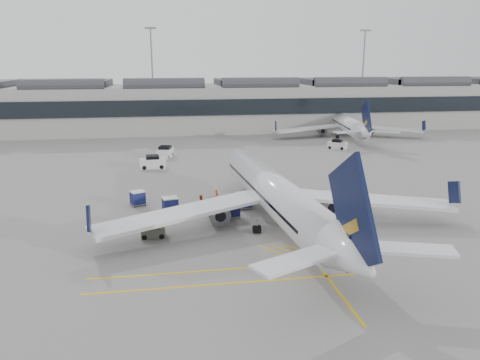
{
  "coord_description": "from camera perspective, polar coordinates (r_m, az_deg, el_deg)",
  "views": [
    {
      "loc": [
        -2.34,
        -45.29,
        16.69
      ],
      "look_at": [
        5.65,
        3.98,
        4.0
      ],
      "focal_mm": 35.0,
      "sensor_mm": 36.0,
      "label": 1
    }
  ],
  "objects": [
    {
      "name": "ramp_agent_b",
      "position": [
        53.44,
        -4.83,
        -2.86
      ],
      "size": [
        1.22,
        1.15,
        1.99
      ],
      "primitive_type": "imported",
      "rotation": [
        0.0,
        0.0,
        3.68
      ],
      "color": "#DF460B",
      "rests_on": "ground"
    },
    {
      "name": "baggage_cart_c",
      "position": [
        56.92,
        -12.36,
        -2.13
      ],
      "size": [
        2.09,
        1.94,
        1.76
      ],
      "rotation": [
        0.0,
        0.0,
        0.42
      ],
      "color": "gray",
      "rests_on": "ground"
    },
    {
      "name": "service_van_left",
      "position": [
        76.35,
        -10.59,
        2.11
      ],
      "size": [
        4.13,
        2.18,
        2.09
      ],
      "rotation": [
        0.0,
        0.0,
        0.04
      ],
      "color": "silver",
      "rests_on": "ground"
    },
    {
      "name": "light_masts",
      "position": [
        131.31,
        -9.15,
        13.13
      ],
      "size": [
        113.0,
        0.6,
        25.45
      ],
      "color": "slate",
      "rests_on": "ground"
    },
    {
      "name": "baggage_cart_d",
      "position": [
        53.25,
        -8.51,
        -3.02
      ],
      "size": [
        2.05,
        1.8,
        1.89
      ],
      "rotation": [
        0.0,
        0.0,
        0.19
      ],
      "color": "gray",
      "rests_on": "ground"
    },
    {
      "name": "service_van_mid",
      "position": [
        84.55,
        -9.1,
        3.35
      ],
      "size": [
        3.07,
        4.47,
        2.09
      ],
      "rotation": [
        0.0,
        0.0,
        1.29
      ],
      "color": "silver",
      "rests_on": "ground"
    },
    {
      "name": "airliner_far",
      "position": [
        108.9,
        12.84,
        6.62
      ],
      "size": [
        33.39,
        36.7,
        9.78
      ],
      "rotation": [
        0.0,
        0.0,
        -0.13
      ],
      "color": "silver",
      "rests_on": "ground"
    },
    {
      "name": "safety_cone_nose",
      "position": [
        71.42,
        0.14,
        0.98
      ],
      "size": [
        0.4,
        0.4,
        0.56
      ],
      "primitive_type": "cone",
      "color": "#F24C0A",
      "rests_on": "ground"
    },
    {
      "name": "baggage_cart_a",
      "position": [
        54.48,
        0.53,
        -2.46
      ],
      "size": [
        1.92,
        1.63,
        1.89
      ],
      "rotation": [
        0.0,
        0.0,
        0.09
      ],
      "color": "gray",
      "rests_on": "ground"
    },
    {
      "name": "service_van_right",
      "position": [
        93.83,
        11.76,
        4.24
      ],
      "size": [
        3.98,
        3.63,
        1.86
      ],
      "rotation": [
        0.0,
        0.0,
        -0.65
      ],
      "color": "silver",
      "rests_on": "ground"
    },
    {
      "name": "pushback_tug",
      "position": [
        46.63,
        -10.53,
        -6.22
      ],
      "size": [
        2.29,
        1.45,
        1.27
      ],
      "rotation": [
        0.0,
        0.0,
        -0.03
      ],
      "color": "#4A4B3F",
      "rests_on": "ground"
    },
    {
      "name": "belt_loader",
      "position": [
        58.92,
        5.07,
        -1.61
      ],
      "size": [
        5.31,
        2.2,
        2.13
      ],
      "rotation": [
        0.0,
        0.0,
        -0.12
      ],
      "color": "beige",
      "rests_on": "ground"
    },
    {
      "name": "baggage_cart_b",
      "position": [
        51.35,
        -0.97,
        -3.61
      ],
      "size": [
        1.84,
        1.59,
        1.74
      ],
      "rotation": [
        0.0,
        0.0,
        0.15
      ],
      "color": "gray",
      "rests_on": "ground"
    },
    {
      "name": "terminal",
      "position": [
        117.71,
        -8.13,
        8.98
      ],
      "size": [
        200.0,
        20.45,
        12.4
      ],
      "color": "#9E9E99",
      "rests_on": "ground"
    },
    {
      "name": "apron_markings",
      "position": [
        59.05,
        3.24,
        -2.17
      ],
      "size": [
        0.25,
        60.0,
        0.01
      ],
      "primitive_type": "cube",
      "color": "gold",
      "rests_on": "ground"
    },
    {
      "name": "ground",
      "position": [
        48.32,
        -5.9,
        -6.02
      ],
      "size": [
        220.0,
        220.0,
        0.0
      ],
      "primitive_type": "plane",
      "color": "gray",
      "rests_on": "ground"
    },
    {
      "name": "ramp_agent_a",
      "position": [
        56.92,
        -2.86,
        -1.97
      ],
      "size": [
        0.62,
        0.69,
        1.58
      ],
      "primitive_type": "imported",
      "rotation": [
        0.0,
        0.0,
        1.05
      ],
      "color": "#ED550C",
      "rests_on": "ground"
    },
    {
      "name": "safety_cone_engine",
      "position": [
        58.96,
        5.28,
        -2.01
      ],
      "size": [
        0.33,
        0.33,
        0.46
      ],
      "primitive_type": "cone",
      "color": "#F24C0A",
      "rests_on": "ground"
    },
    {
      "name": "airliner_main",
      "position": [
        48.51,
        4.49,
        -1.89
      ],
      "size": [
        37.73,
        41.34,
        10.99
      ],
      "rotation": [
        0.0,
        0.0,
        0.07
      ],
      "color": "silver",
      "rests_on": "ground"
    }
  ]
}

